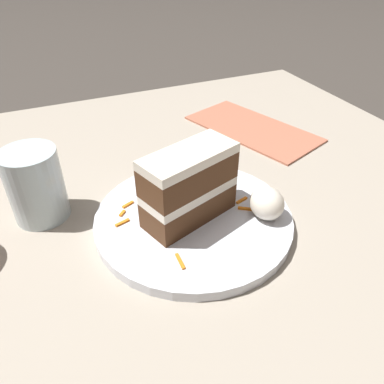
% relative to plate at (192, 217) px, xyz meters
% --- Properties ---
extents(ground_plane, '(6.00, 6.00, 0.00)m').
position_rel_plate_xyz_m(ground_plane, '(-0.00, -0.05, -0.03)').
color(ground_plane, '#38332D').
rests_on(ground_plane, ground).
extents(dining_table, '(1.03, 0.92, 0.03)m').
position_rel_plate_xyz_m(dining_table, '(-0.00, -0.05, -0.02)').
color(dining_table, gray).
rests_on(dining_table, ground).
extents(plate, '(0.28, 0.28, 0.01)m').
position_rel_plate_xyz_m(plate, '(0.00, 0.00, 0.00)').
color(plate, silver).
rests_on(plate, dining_table).
extents(cake_slice, '(0.09, 0.14, 0.10)m').
position_rel_plate_xyz_m(cake_slice, '(-0.00, 0.01, 0.06)').
color(cake_slice, '#4C2D19').
rests_on(cake_slice, plate).
extents(cream_dollop, '(0.05, 0.05, 0.04)m').
position_rel_plate_xyz_m(cream_dollop, '(-0.05, -0.09, 0.03)').
color(cream_dollop, silver).
rests_on(cream_dollop, plate).
extents(orange_garnish, '(0.05, 0.05, 0.00)m').
position_rel_plate_xyz_m(orange_garnish, '(0.09, -0.04, 0.01)').
color(orange_garnish, orange).
rests_on(orange_garnish, plate).
extents(carrot_shreds_scatter, '(0.15, 0.19, 0.00)m').
position_rel_plate_xyz_m(carrot_shreds_scatter, '(-0.01, 0.02, 0.01)').
color(carrot_shreds_scatter, orange).
rests_on(carrot_shreds_scatter, plate).
extents(drinking_glass, '(0.08, 0.08, 0.10)m').
position_rel_plate_xyz_m(drinking_glass, '(0.10, 0.19, 0.04)').
color(drinking_glass, silver).
rests_on(drinking_glass, dining_table).
extents(menu_card, '(0.30, 0.21, 0.00)m').
position_rel_plate_xyz_m(menu_card, '(0.21, -0.23, -0.01)').
color(menu_card, '#B2664C').
rests_on(menu_card, dining_table).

